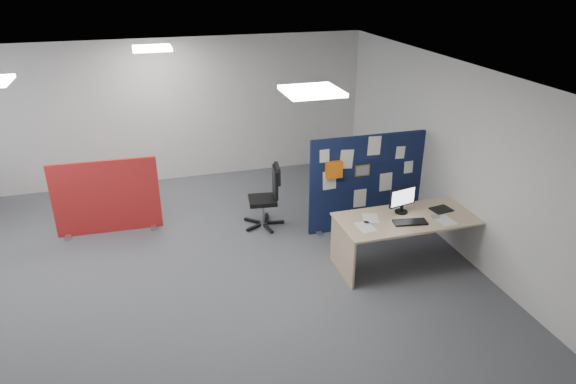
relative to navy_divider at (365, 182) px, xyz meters
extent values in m
plane|color=#54565C|center=(-3.46, -0.58, -0.78)|extent=(9.00, 9.00, 0.00)
cube|color=white|center=(-3.46, -0.58, 1.92)|extent=(9.00, 7.00, 0.02)
cube|color=silver|center=(-3.46, 2.92, 0.57)|extent=(9.00, 0.02, 2.70)
cube|color=silver|center=(1.04, -0.58, 0.57)|extent=(0.02, 7.00, 2.70)
cube|color=white|center=(-1.46, -1.58, 1.89)|extent=(0.60, 0.60, 0.04)
cube|color=white|center=(-2.96, 1.92, 1.89)|extent=(0.60, 0.60, 0.04)
cube|color=#0F183A|center=(0.02, 0.00, -0.01)|extent=(1.88, 0.06, 1.55)
cube|color=#949398|center=(-0.77, 0.00, -0.76)|extent=(0.08, 0.30, 0.04)
cube|color=#949398|center=(0.81, 0.00, -0.76)|extent=(0.08, 0.30, 0.04)
cube|color=white|center=(-0.71, -0.03, 0.52)|extent=(0.15, 0.01, 0.20)
cube|color=white|center=(-0.35, -0.03, 0.43)|extent=(0.21, 0.01, 0.30)
cube|color=white|center=(0.09, -0.03, 0.60)|extent=(0.21, 0.01, 0.30)
cube|color=white|center=(0.54, -0.03, 0.45)|extent=(0.15, 0.01, 0.20)
cube|color=white|center=(-0.62, -0.03, 0.12)|extent=(0.21, 0.01, 0.30)
cube|color=white|center=(0.34, -0.03, -0.02)|extent=(0.21, 0.01, 0.30)
cube|color=white|center=(0.71, -0.03, 0.19)|extent=(0.15, 0.01, 0.20)
cube|color=white|center=(-0.09, -0.03, -0.25)|extent=(0.21, 0.01, 0.30)
cube|color=gold|center=(-0.08, -0.03, 0.22)|extent=(0.24, 0.01, 0.18)
cube|color=orange|center=(-0.57, -0.08, 0.30)|extent=(0.25, 0.10, 0.25)
cube|color=tan|center=(0.12, -1.18, -0.07)|extent=(1.98, 0.88, 0.03)
cube|color=tan|center=(-0.84, -1.18, -0.43)|extent=(0.03, 0.81, 0.70)
cube|color=tan|center=(1.08, -1.18, -0.43)|extent=(0.03, 0.81, 0.70)
cube|color=tan|center=(0.12, -0.77, -0.23)|extent=(1.78, 0.02, 0.30)
cylinder|color=black|center=(0.09, -1.02, -0.04)|extent=(0.18, 0.18, 0.02)
cube|color=black|center=(0.09, -1.02, 0.01)|extent=(0.04, 0.03, 0.09)
cube|color=black|center=(0.09, -1.02, 0.19)|extent=(0.43, 0.12, 0.27)
cube|color=silver|center=(0.09, -1.04, 0.19)|extent=(0.38, 0.08, 0.23)
cube|color=black|center=(0.05, -1.34, -0.04)|extent=(0.47, 0.25, 0.02)
cube|color=#949398|center=(0.46, -1.29, -0.04)|extent=(0.10, 0.06, 0.03)
cube|color=black|center=(0.67, -1.11, -0.04)|extent=(0.31, 0.26, 0.01)
cube|color=#A6151F|center=(-3.91, 0.97, -0.18)|extent=(1.60, 0.10, 1.20)
cube|color=#949398|center=(-4.56, 0.97, -0.76)|extent=(0.08, 0.30, 0.04)
cube|color=#949398|center=(-3.26, 0.97, -0.76)|extent=(0.08, 0.30, 0.04)
cube|color=black|center=(-1.34, 0.46, -0.74)|extent=(0.29, 0.08, 0.04)
cube|color=black|center=(-1.46, 0.68, -0.74)|extent=(0.16, 0.28, 0.04)
cube|color=black|center=(-1.70, 0.63, -0.74)|extent=(0.24, 0.23, 0.04)
cube|color=black|center=(-1.73, 0.39, -0.74)|extent=(0.27, 0.18, 0.04)
cube|color=black|center=(-1.51, 0.29, -0.74)|extent=(0.10, 0.29, 0.04)
cylinder|color=#949398|center=(-1.54, 0.49, -0.55)|extent=(0.06, 0.06, 0.39)
cube|color=black|center=(-1.54, 0.49, -0.33)|extent=(0.48, 0.48, 0.07)
cube|color=black|center=(-1.34, 0.46, -0.03)|extent=(0.10, 0.40, 0.47)
cube|color=black|center=(-1.30, 0.46, 0.11)|extent=(0.10, 0.36, 0.28)
cube|color=white|center=(-0.57, -1.27, -0.05)|extent=(0.22, 0.31, 0.00)
cube|color=white|center=(-0.40, -1.07, -0.05)|extent=(0.29, 0.35, 0.00)
cube|color=white|center=(0.55, -1.41, -0.05)|extent=(0.23, 0.31, 0.00)
camera|label=1|loc=(-3.23, -6.73, 3.17)|focal=32.00mm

